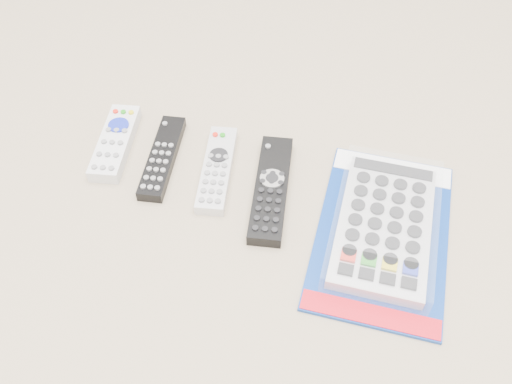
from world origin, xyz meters
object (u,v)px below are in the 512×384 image
(remote_silver_dvd, at_px, (217,169))
(jumbo_remote_packaged, at_px, (384,225))
(remote_slim_black, at_px, (162,158))
(remote_large_black, at_px, (271,189))
(remote_small_grey, at_px, (115,142))

(remote_silver_dvd, distance_m, jumbo_remote_packaged, 0.27)
(remote_slim_black, bearing_deg, remote_silver_dvd, -8.39)
(remote_large_black, relative_size, jumbo_remote_packaged, 0.68)
(remote_slim_black, distance_m, remote_large_black, 0.19)
(remote_slim_black, bearing_deg, remote_large_black, -13.59)
(remote_silver_dvd, height_order, jumbo_remote_packaged, jumbo_remote_packaged)
(remote_slim_black, xyz_separation_m, remote_silver_dvd, (0.09, 0.00, 0.00))
(remote_silver_dvd, bearing_deg, remote_small_grey, 166.85)
(remote_slim_black, distance_m, jumbo_remote_packaged, 0.36)
(remote_small_grey, bearing_deg, remote_slim_black, -16.40)
(remote_large_black, bearing_deg, remote_slim_black, 165.91)
(remote_small_grey, distance_m, remote_large_black, 0.27)
(remote_small_grey, xyz_separation_m, remote_large_black, (0.27, -0.02, -0.00))
(remote_large_black, height_order, jumbo_remote_packaged, jumbo_remote_packaged)
(remote_large_black, bearing_deg, remote_silver_dvd, 160.81)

